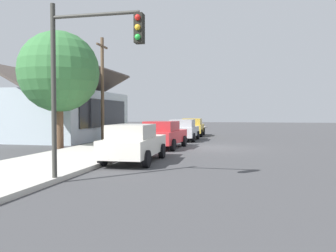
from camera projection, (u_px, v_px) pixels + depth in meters
ground_plane at (212, 148)px, 20.44m from camera, size 120.00×120.00×0.00m
sidewalk_curb at (124, 144)px, 21.64m from camera, size 60.00×4.20×0.16m
car_ivory at (134, 143)px, 14.30m from camera, size 4.57×2.05×1.59m
car_cherry at (163, 134)px, 20.00m from camera, size 4.43×2.25×1.59m
car_silver at (183, 130)px, 25.66m from camera, size 4.53×2.16×1.59m
car_mustard at (193, 127)px, 30.94m from camera, size 4.55×2.15×1.59m
storefront_building at (67, 114)px, 27.38m from camera, size 11.42×6.72×5.57m
shade_tree at (59, 72)px, 19.68m from camera, size 4.62×4.62×6.75m
traffic_light_main at (87, 62)px, 9.67m from camera, size 0.37×2.79×5.20m
utility_pole_wooden at (102, 87)px, 24.77m from camera, size 1.80×0.24×7.50m
fire_hydrant_red at (128, 142)px, 18.25m from camera, size 0.22×0.22×0.71m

